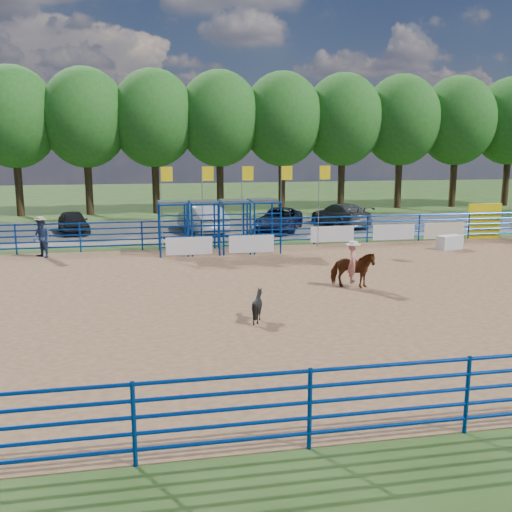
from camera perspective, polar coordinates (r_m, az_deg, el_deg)
name	(u,v)px	position (r m, az deg, el deg)	size (l,w,h in m)	color
ground	(313,295)	(20.41, 5.69, -3.93)	(120.00, 120.00, 0.00)	#355221
arena_dirt	(313,295)	(20.40, 5.69, -3.90)	(30.00, 20.00, 0.02)	#906848
gravel_strip	(238,228)	(36.71, -1.80, 2.86)	(40.00, 10.00, 0.01)	slate
announcer_table	(450,242)	(30.63, 18.79, 1.31)	(1.31, 0.61, 0.70)	silver
horse_and_rider	(353,265)	(21.39, 9.64, -0.92)	(1.79, 1.33, 2.48)	brown
calf	(258,306)	(17.25, 0.16, -5.00)	(0.76, 0.85, 0.94)	black
spectator_cowboy	(42,238)	(28.53, -20.65, 1.73)	(1.13, 1.14, 1.91)	navy
car_a	(73,222)	(36.04, -17.81, 3.25)	(1.57, 3.89, 1.33)	black
car_b	(202,219)	(34.69, -5.39, 3.71)	(1.73, 4.95, 1.63)	#96999F
car_c	(279,220)	(35.20, 2.36, 3.66)	(2.33, 5.04, 1.40)	black
car_d	(341,214)	(37.78, 8.45, 4.13)	(2.08, 5.12, 1.48)	#525254
perimeter_fence	(313,275)	(20.22, 5.73, -1.88)	(30.10, 20.10, 1.50)	#062F92
chute_assembly	(226,227)	(28.26, -3.04, 2.94)	(19.32, 2.41, 4.20)	#062F92
treeline	(219,114)	(45.29, -3.69, 13.97)	(56.40, 6.40, 11.24)	#3F2B19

